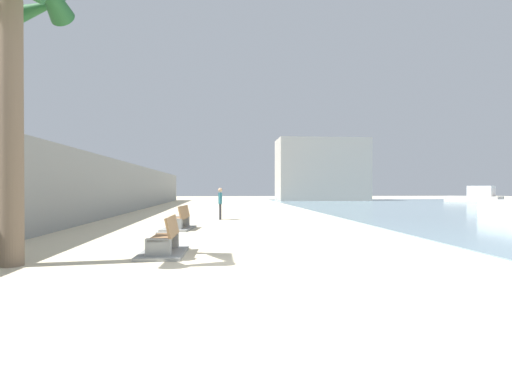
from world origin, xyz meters
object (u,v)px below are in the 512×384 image
boat_far_right (475,196)px  person_walking (220,201)px  bench_far (179,224)px  palm_tree (9,41)px  bench_near (164,245)px

boat_far_right → person_walking: bearing=-140.8°
bench_far → person_walking: (1.67, 5.04, 0.77)m
palm_tree → bench_far: palm_tree is taller
person_walking → bench_near: bearing=-96.9°
bench_near → boat_far_right: bearing=48.7°
palm_tree → person_walking: 14.07m
boat_far_right → palm_tree: bearing=-133.0°
bench_near → bench_far: size_ratio=0.95×
palm_tree → boat_far_right: size_ratio=1.09×
palm_tree → person_walking: bearing=70.5°
palm_tree → bench_far: size_ratio=3.12×
bench_far → boat_far_right: size_ratio=0.35×
person_walking → palm_tree: bearing=-109.5°
bench_far → palm_tree: bearing=-110.3°
bench_near → bench_far: 6.44m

